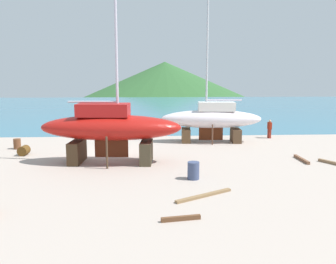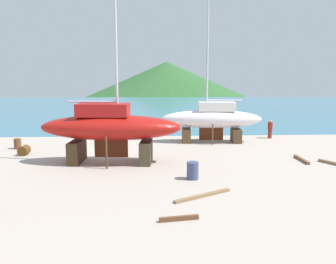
{
  "view_description": "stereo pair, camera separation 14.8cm",
  "coord_description": "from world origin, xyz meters",
  "views": [
    {
      "loc": [
        3.02,
        -24.41,
        5.42
      ],
      "look_at": [
        4.41,
        1.06,
        1.4
      ],
      "focal_mm": 37.74,
      "sensor_mm": 36.0,
      "label": 1
    },
    {
      "loc": [
        3.17,
        -24.42,
        5.42
      ],
      "look_at": [
        4.41,
        1.06,
        1.4
      ],
      "focal_mm": 37.74,
      "sensor_mm": 36.0,
      "label": 2
    }
  ],
  "objects": [
    {
      "name": "sailboat_small_center",
      "position": [
        8.22,
        4.45,
        1.97
      ],
      "size": [
        8.46,
        2.89,
        14.5
      ],
      "rotation": [
        0.0,
        0.0,
        3.07
      ],
      "color": "brown",
      "rests_on": "ground"
    },
    {
      "name": "timber_plank_far",
      "position": [
        5.51,
        -9.1,
        0.06
      ],
      "size": [
        2.81,
        1.79,
        0.12
      ],
      "primitive_type": "cube",
      "rotation": [
        0.0,
        0.0,
        0.54
      ],
      "color": "olive",
      "rests_on": "ground"
    },
    {
      "name": "timber_long_fore",
      "position": [
        12.93,
        -2.52,
        0.09
      ],
      "size": [
        0.21,
        2.18,
        0.18
      ],
      "primitive_type": "cube",
      "rotation": [
        0.0,
        0.0,
        1.56
      ],
      "color": "brown",
      "rests_on": "ground"
    },
    {
      "name": "barrel_tipped_right",
      "position": [
        -5.69,
        0.13,
        0.33
      ],
      "size": [
        0.69,
        0.85,
        0.66
      ],
      "primitive_type": "cylinder",
      "rotation": [
        1.57,
        0.0,
        6.25
      ],
      "color": "#563714",
      "rests_on": "ground"
    },
    {
      "name": "barrel_by_slipway",
      "position": [
        -6.95,
        2.36,
        0.39
      ],
      "size": [
        0.7,
        0.7,
        0.77
      ],
      "primitive_type": "cylinder",
      "rotation": [
        0.0,
        0.0,
        2.72
      ],
      "color": "brown",
      "rests_on": "ground"
    },
    {
      "name": "timber_short_skew",
      "position": [
        14.56,
        -3.72,
        0.09
      ],
      "size": [
        1.3,
        2.17,
        0.18
      ],
      "primitive_type": "cube",
      "rotation": [
        0.0,
        0.0,
        2.07
      ],
      "color": "#836547",
      "rests_on": "ground"
    },
    {
      "name": "headland_hill",
      "position": [
        10.36,
        136.73,
        0.0
      ],
      "size": [
        111.44,
        111.44,
        24.04
      ],
      "primitive_type": "cone",
      "color": "#2E5C2D",
      "rests_on": "ground"
    },
    {
      "name": "worker",
      "position": [
        13.72,
        6.02,
        0.85
      ],
      "size": [
        0.29,
        0.47,
        1.64
      ],
      "rotation": [
        0.0,
        0.0,
        0.13
      ],
      "color": "maroon",
      "rests_on": "ground"
    },
    {
      "name": "sea_water",
      "position": [
        0.0,
        38.52,
        0.0
      ],
      "size": [
        167.67,
        61.77,
        0.01
      ],
      "primitive_type": "cube",
      "color": "teal",
      "rests_on": "ground"
    },
    {
      "name": "sailboat_far_slipway",
      "position": [
        0.6,
        -2.32,
        2.26
      ],
      "size": [
        9.03,
        3.46,
        15.78
      ],
      "rotation": [
        0.0,
        0.0,
        -0.07
      ],
      "color": "#463C2A",
      "rests_on": "ground"
    },
    {
      "name": "ground_plane",
      "position": [
        0.0,
        -4.85,
        0.0
      ],
      "size": [
        49.96,
        49.96,
        0.0
      ],
      "primitive_type": "plane",
      "color": "#AE9F92"
    },
    {
      "name": "timber_short_cross",
      "position": [
        4.21,
        -11.73,
        0.09
      ],
      "size": [
        1.54,
        0.39,
        0.18
      ],
      "primitive_type": "cube",
      "rotation": [
        0.0,
        0.0,
        0.16
      ],
      "color": "brown",
      "rests_on": "ground"
    },
    {
      "name": "barrel_ochre",
      "position": [
        5.37,
        -6.28,
        0.47
      ],
      "size": [
        0.83,
        0.83,
        0.93
      ],
      "primitive_type": "cylinder",
      "rotation": [
        0.0,
        0.0,
        0.4
      ],
      "color": "#3C496C",
      "rests_on": "ground"
    }
  ]
}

